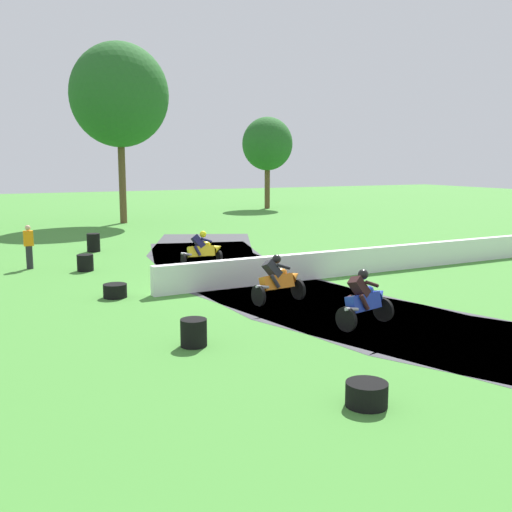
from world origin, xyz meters
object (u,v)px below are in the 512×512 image
at_px(tire_stack_mid_b, 115,291).
at_px(tire_stack_extra_a, 367,394).
at_px(tire_stack_near, 93,243).
at_px(motorcycle_trailing_blue, 365,299).
at_px(motorcycle_lead_yellow, 203,250).
at_px(track_marshal, 29,247).
at_px(motorcycle_chase_orange, 279,280).
at_px(tire_stack_mid_a, 85,263).
at_px(tire_stack_far, 194,333).

xyz_separation_m(tire_stack_mid_b, tire_stack_extra_a, (1.90, -9.70, 0.00)).
xyz_separation_m(tire_stack_near, tire_stack_mid_b, (-1.21, -9.34, -0.20)).
height_order(motorcycle_trailing_blue, tire_stack_near, motorcycle_trailing_blue).
height_order(motorcycle_lead_yellow, motorcycle_trailing_blue, motorcycle_trailing_blue).
xyz_separation_m(motorcycle_lead_yellow, track_marshal, (-5.95, 2.36, 0.18)).
distance_m(motorcycle_chase_orange, track_marshal, 10.43).
relative_size(motorcycle_trailing_blue, track_marshal, 1.03).
relative_size(tire_stack_mid_a, track_marshal, 0.37).
bearing_deg(motorcycle_chase_orange, track_marshal, 124.07).
distance_m(motorcycle_lead_yellow, motorcycle_trailing_blue, 9.42).
bearing_deg(tire_stack_far, motorcycle_chase_orange, 38.47).
distance_m(motorcycle_trailing_blue, tire_stack_mid_b, 7.44).
bearing_deg(tire_stack_far, tire_stack_near, 87.12).
distance_m(motorcycle_chase_orange, tire_stack_extra_a, 7.49).
xyz_separation_m(tire_stack_mid_a, tire_stack_far, (0.45, -10.17, -0.00)).
height_order(tire_stack_mid_a, tire_stack_extra_a, tire_stack_mid_a).
distance_m(tire_stack_near, track_marshal, 4.42).
xyz_separation_m(tire_stack_mid_b, track_marshal, (-1.76, 6.09, 0.62)).
bearing_deg(motorcycle_chase_orange, tire_stack_mid_a, 119.15).
distance_m(motorcycle_lead_yellow, motorcycle_chase_orange, 6.28).
bearing_deg(tire_stack_extra_a, motorcycle_lead_yellow, 80.33).
relative_size(tire_stack_mid_a, tire_stack_extra_a, 0.86).
xyz_separation_m(motorcycle_chase_orange, track_marshal, (-5.84, 8.64, 0.19)).
height_order(tire_stack_extra_a, track_marshal, track_marshal).
xyz_separation_m(motorcycle_lead_yellow, tire_stack_near, (-2.99, 5.60, -0.24)).
xyz_separation_m(motorcycle_chase_orange, tire_stack_far, (-3.62, -2.88, -0.33)).
relative_size(tire_stack_far, track_marshal, 0.37).
relative_size(motorcycle_lead_yellow, track_marshal, 1.05).
bearing_deg(motorcycle_trailing_blue, tire_stack_extra_a, -125.70).
height_order(motorcycle_lead_yellow, tire_stack_mid_a, motorcycle_lead_yellow).
xyz_separation_m(tire_stack_near, tire_stack_extra_a, (0.70, -19.04, -0.20)).
height_order(tire_stack_mid_a, tire_stack_mid_b, tire_stack_mid_a).
relative_size(tire_stack_mid_b, tire_stack_extra_a, 0.98).
bearing_deg(motorcycle_lead_yellow, motorcycle_chase_orange, -91.01).
xyz_separation_m(motorcycle_lead_yellow, tire_stack_far, (-3.73, -9.16, -0.34)).
distance_m(motorcycle_chase_orange, tire_stack_mid_a, 8.36).
height_order(motorcycle_trailing_blue, tire_stack_extra_a, motorcycle_trailing_blue).
distance_m(tire_stack_near, tire_stack_extra_a, 19.06).
relative_size(tire_stack_near, tire_stack_mid_a, 1.33).
relative_size(motorcycle_chase_orange, tire_stack_mid_b, 2.42).
distance_m(motorcycle_lead_yellow, tire_stack_mid_b, 5.63).
height_order(tire_stack_mid_a, tire_stack_far, same).
bearing_deg(motorcycle_lead_yellow, motorcycle_trailing_blue, -86.26).
bearing_deg(motorcycle_trailing_blue, track_marshal, 119.20).
distance_m(tire_stack_far, tire_stack_extra_a, 4.52).
relative_size(tire_stack_mid_b, track_marshal, 0.42).
bearing_deg(motorcycle_trailing_blue, motorcycle_chase_orange, 103.10).
relative_size(motorcycle_trailing_blue, tire_stack_extra_a, 2.40).
distance_m(motorcycle_lead_yellow, track_marshal, 6.40).
relative_size(motorcycle_chase_orange, track_marshal, 1.02).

